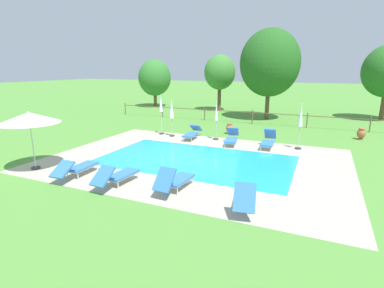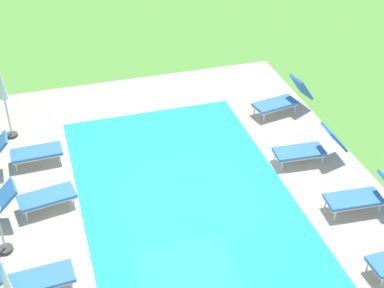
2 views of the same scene
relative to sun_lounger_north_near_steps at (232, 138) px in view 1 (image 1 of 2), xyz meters
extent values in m
plane|color=#518E38|center=(-0.69, -3.46, -0.38)|extent=(160.00, 160.00, 0.00)
cube|color=#B2A893|center=(-0.69, -3.46, -0.38)|extent=(13.26, 9.54, 0.01)
cube|color=#23A8C1|center=(-0.69, -3.46, -0.38)|extent=(8.67, 4.95, 0.01)
cube|color=#C0B59F|center=(-0.69, -0.87, -0.37)|extent=(9.15, 0.24, 0.01)
cube|color=#C0B59F|center=(-0.69, -6.06, -0.37)|extent=(9.15, 0.24, 0.01)
cube|color=#C0B59F|center=(3.77, -3.46, -0.37)|extent=(0.24, 4.95, 0.01)
cube|color=#C0B59F|center=(-5.14, -3.46, -0.37)|extent=(0.24, 4.95, 0.01)
cube|color=#3370BC|center=(0.05, -0.28, -0.07)|extent=(0.81, 1.38, 0.07)
cube|color=#3370BC|center=(-0.12, 0.67, 0.21)|extent=(0.71, 0.77, 0.61)
cube|color=silver|center=(0.05, -0.28, -0.12)|extent=(0.78, 1.35, 0.04)
cylinder|color=silver|center=(0.39, -0.78, -0.24)|extent=(0.04, 0.04, 0.28)
cylinder|color=silver|center=(-0.11, -0.87, -0.24)|extent=(0.04, 0.04, 0.28)
cylinder|color=silver|center=(0.21, 0.31, -0.24)|extent=(0.04, 0.04, 0.28)
cylinder|color=silver|center=(-0.30, 0.22, -0.24)|extent=(0.04, 0.04, 0.28)
cube|color=#3370BC|center=(-4.06, -6.97, -0.07)|extent=(0.65, 1.32, 0.07)
cube|color=#3370BC|center=(-4.02, -7.98, 0.14)|extent=(0.63, 0.79, 0.48)
cube|color=silver|center=(-4.06, -6.97, -0.12)|extent=(0.61, 1.29, 0.04)
cylinder|color=silver|center=(-4.33, -6.43, -0.24)|extent=(0.04, 0.04, 0.28)
cylinder|color=silver|center=(-3.82, -6.41, -0.24)|extent=(0.04, 0.04, 0.28)
cylinder|color=silver|center=(-4.29, -7.53, -0.24)|extent=(0.04, 0.04, 0.28)
cylinder|color=silver|center=(-3.79, -7.51, -0.24)|extent=(0.04, 0.04, 0.28)
cube|color=#3370BC|center=(-2.50, 0.04, -0.07)|extent=(0.70, 1.34, 0.07)
cube|color=#3370BC|center=(-2.57, 1.05, 0.16)|extent=(0.65, 0.79, 0.51)
cube|color=silver|center=(-2.50, 0.04, -0.12)|extent=(0.66, 1.31, 0.04)
cylinder|color=silver|center=(-2.20, -0.49, -0.24)|extent=(0.04, 0.04, 0.28)
cylinder|color=silver|center=(-2.71, -0.53, -0.24)|extent=(0.04, 0.04, 0.28)
cylinder|color=silver|center=(-2.29, 0.61, -0.24)|extent=(0.04, 0.04, 0.28)
cylinder|color=silver|center=(-2.79, 0.58, -0.24)|extent=(0.04, 0.04, 0.28)
cube|color=#3370BC|center=(0.07, -6.70, -0.07)|extent=(0.68, 1.33, 0.07)
cube|color=#3370BC|center=(0.01, -7.63, 0.25)|extent=(0.64, 0.65, 0.67)
cube|color=silver|center=(0.07, -6.70, -0.12)|extent=(0.65, 1.31, 0.04)
cylinder|color=silver|center=(-0.15, -6.13, -0.24)|extent=(0.04, 0.04, 0.28)
cylinder|color=silver|center=(0.36, -6.16, -0.24)|extent=(0.04, 0.04, 0.28)
cylinder|color=silver|center=(-0.22, -7.23, -0.24)|extent=(0.04, 0.04, 0.28)
cylinder|color=silver|center=(0.29, -7.27, -0.24)|extent=(0.04, 0.04, 0.28)
cube|color=#3370BC|center=(1.98, -0.17, -0.07)|extent=(0.65, 1.32, 0.07)
cube|color=#3370BC|center=(1.94, 0.76, 0.24)|extent=(0.62, 0.64, 0.66)
cube|color=silver|center=(1.98, -0.17, -0.12)|extent=(0.61, 1.29, 0.04)
cylinder|color=silver|center=(2.25, -0.71, -0.24)|extent=(0.04, 0.04, 0.28)
cylinder|color=silver|center=(1.74, -0.73, -0.24)|extent=(0.04, 0.04, 0.28)
cylinder|color=silver|center=(2.21, 0.39, -0.24)|extent=(0.04, 0.04, 0.28)
cylinder|color=silver|center=(1.70, 0.37, -0.24)|extent=(0.04, 0.04, 0.28)
cube|color=#3370BC|center=(-2.05, -7.07, -0.07)|extent=(0.69, 1.34, 0.07)
cube|color=#3370BC|center=(-2.12, -8.05, 0.19)|extent=(0.65, 0.76, 0.56)
cube|color=silver|center=(-2.05, -7.07, -0.12)|extent=(0.66, 1.31, 0.04)
cylinder|color=silver|center=(-2.26, -6.50, -0.24)|extent=(0.04, 0.04, 0.28)
cylinder|color=silver|center=(-1.76, -6.53, -0.24)|extent=(0.04, 0.04, 0.28)
cylinder|color=silver|center=(-2.35, -7.60, -0.24)|extent=(0.04, 0.04, 0.28)
cylinder|color=silver|center=(-1.84, -7.64, -0.24)|extent=(0.04, 0.04, 0.28)
cube|color=#3370BC|center=(2.55, -7.10, -0.07)|extent=(0.83, 1.39, 0.07)
cube|color=#3370BC|center=(2.72, -7.98, 0.27)|extent=(0.69, 0.65, 0.72)
cube|color=silver|center=(2.55, -7.10, -0.12)|extent=(0.80, 1.36, 0.04)
cylinder|color=silver|center=(2.20, -6.61, -0.24)|extent=(0.04, 0.04, 0.28)
cylinder|color=silver|center=(2.70, -6.51, -0.24)|extent=(0.04, 0.04, 0.28)
cylinder|color=silver|center=(2.40, -7.69, -0.24)|extent=(0.04, 0.04, 0.28)
cylinder|color=silver|center=(2.91, -7.60, -0.24)|extent=(0.04, 0.04, 0.28)
cylinder|color=#383838|center=(-6.31, -7.30, -0.34)|extent=(0.36, 0.36, 0.08)
cylinder|color=#B2B5B7|center=(-6.31, -7.30, 0.80)|extent=(0.04, 0.04, 2.36)
cone|color=white|center=(-6.31, -7.30, 1.78)|extent=(2.37, 2.37, 0.43)
sphere|color=white|center=(-6.31, -7.30, 2.01)|extent=(0.06, 0.06, 0.06)
cylinder|color=#383838|center=(-4.82, 0.73, -0.34)|extent=(0.32, 0.32, 0.08)
cylinder|color=#B2B5B7|center=(-4.82, 0.73, 0.35)|extent=(0.04, 0.04, 1.45)
cone|color=white|center=(-4.82, 0.73, 1.57)|extent=(0.24, 0.24, 1.00)
sphere|color=white|center=(-4.82, 0.73, 2.09)|extent=(0.05, 0.05, 0.05)
cylinder|color=#383838|center=(3.46, 0.44, -0.34)|extent=(0.32, 0.32, 0.08)
cylinder|color=#B2B5B7|center=(3.46, 0.44, 0.22)|extent=(0.04, 0.04, 1.20)
cone|color=white|center=(3.46, 0.44, 1.38)|extent=(0.23, 0.23, 1.12)
sphere|color=white|center=(3.46, 0.44, 1.96)|extent=(0.05, 0.05, 0.05)
cylinder|color=#383838|center=(-1.16, 0.72, -0.34)|extent=(0.32, 0.32, 0.08)
cylinder|color=#B2B5B7|center=(-1.16, 0.72, 0.19)|extent=(0.04, 0.04, 1.14)
cone|color=white|center=(-1.16, 0.72, 1.30)|extent=(0.21, 0.21, 1.08)
sphere|color=white|center=(-1.16, 0.72, 1.86)|extent=(0.05, 0.05, 0.05)
cylinder|color=#383838|center=(-3.93, 0.46, -0.34)|extent=(0.32, 0.32, 0.08)
cylinder|color=#B2B5B7|center=(-3.93, 0.46, 0.19)|extent=(0.04, 0.04, 1.14)
cone|color=white|center=(-3.93, 0.46, 1.31)|extent=(0.28, 0.28, 1.10)
sphere|color=white|center=(-3.93, 0.46, 1.88)|extent=(0.05, 0.05, 0.05)
cylinder|color=#A85B38|center=(6.65, 4.17, -0.34)|extent=(0.26, 0.26, 0.08)
ellipsoid|color=#A85B38|center=(6.65, 4.17, -0.02)|extent=(0.48, 0.48, 0.57)
cylinder|color=#A85B38|center=(6.65, 4.17, 0.26)|extent=(0.36, 0.36, 0.06)
cylinder|color=#A85B38|center=(-0.89, 2.56, -0.34)|extent=(0.25, 0.25, 0.08)
ellipsoid|color=#A85B38|center=(-0.89, 2.56, -0.02)|extent=(0.45, 0.45, 0.57)
cylinder|color=#A85B38|center=(-0.89, 2.56, 0.27)|extent=(0.34, 0.34, 0.06)
cylinder|color=brown|center=(-11.96, 6.70, 0.14)|extent=(0.08, 0.08, 1.05)
cylinder|color=brown|center=(-8.09, 6.70, 0.14)|extent=(0.08, 0.08, 1.05)
cylinder|color=brown|center=(-4.23, 6.70, 0.14)|extent=(0.08, 0.08, 1.05)
cylinder|color=brown|center=(-0.36, 6.70, 0.14)|extent=(0.08, 0.08, 1.05)
cylinder|color=brown|center=(3.50, 6.70, 0.14)|extent=(0.08, 0.08, 1.05)
cylinder|color=brown|center=(7.36, 6.70, 0.14)|extent=(0.08, 0.08, 1.05)
cube|color=brown|center=(-0.36, 6.70, 0.47)|extent=(23.18, 0.05, 0.05)
cylinder|color=brown|center=(0.22, 9.39, 0.87)|extent=(0.33, 0.33, 2.50)
ellipsoid|color=#235B1E|center=(0.22, 9.39, 4.10)|extent=(4.71, 4.71, 5.30)
cylinder|color=brown|center=(8.81, 12.51, 0.78)|extent=(0.36, 0.36, 2.33)
cylinder|color=brown|center=(-12.33, 12.66, 0.45)|extent=(0.34, 0.34, 1.66)
ellipsoid|color=#33752D|center=(-12.33, 12.66, 2.70)|extent=(3.44, 3.44, 3.80)
cylinder|color=brown|center=(-4.98, 12.49, 0.85)|extent=(0.34, 0.34, 2.46)
ellipsoid|color=#3D7F33|center=(-4.98, 12.49, 3.32)|extent=(2.98, 2.98, 3.31)
camera|label=1|loc=(4.44, -15.47, 3.71)|focal=27.88mm
camera|label=2|loc=(-10.83, -0.57, 8.30)|focal=53.54mm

